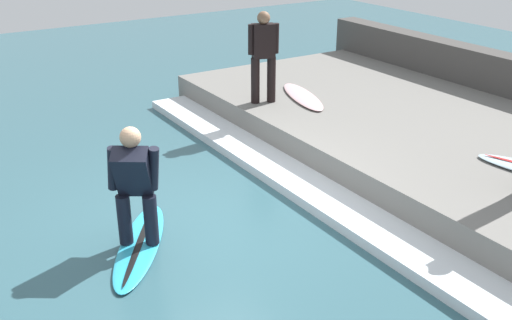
{
  "coord_description": "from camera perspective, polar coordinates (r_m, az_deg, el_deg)",
  "views": [
    {
      "loc": [
        -3.09,
        -6.07,
        3.82
      ],
      "look_at": [
        0.76,
        0.0,
        0.7
      ],
      "focal_mm": 42.0,
      "sensor_mm": 36.0,
      "label": 1
    }
  ],
  "objects": [
    {
      "name": "surfboard_waiting_near",
      "position": [
        11.05,
        4.47,
        6.07
      ],
      "size": [
        0.93,
        1.79,
        0.06
      ],
      "color": "beige",
      "rests_on": "concrete_ledge"
    },
    {
      "name": "surfboard_riding",
      "position": [
        7.38,
        -10.99,
        -7.91
      ],
      "size": [
        1.49,
        1.92,
        0.07
      ],
      "color": "#2DADD1",
      "rests_on": "ground_plane"
    },
    {
      "name": "surfer_riding",
      "position": [
        6.99,
        -11.52,
        -1.99
      ],
      "size": [
        0.61,
        0.63,
        1.47
      ],
      "color": "black",
      "rests_on": "surfboard_riding"
    },
    {
      "name": "concrete_ledge",
      "position": [
        10.13,
        16.6,
        1.8
      ],
      "size": [
        4.4,
        9.88,
        0.5
      ],
      "primitive_type": "cube",
      "color": "slate",
      "rests_on": "ground_plane"
    },
    {
      "name": "surfer_waiting_near",
      "position": [
        10.54,
        0.72,
        10.22
      ],
      "size": [
        0.52,
        0.35,
        1.61
      ],
      "color": "black",
      "rests_on": "concrete_ledge"
    },
    {
      "name": "ground_plane",
      "position": [
        7.81,
        -4.72,
        -5.9
      ],
      "size": [
        28.0,
        28.0,
        0.0
      ],
      "primitive_type": "plane",
      "color": "#335B66"
    },
    {
      "name": "wave_foam_crest",
      "position": [
        8.56,
        4.93,
        -2.63
      ],
      "size": [
        0.71,
        9.39,
        0.14
      ],
      "primitive_type": "cube",
      "color": "silver",
      "rests_on": "ground_plane"
    }
  ]
}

